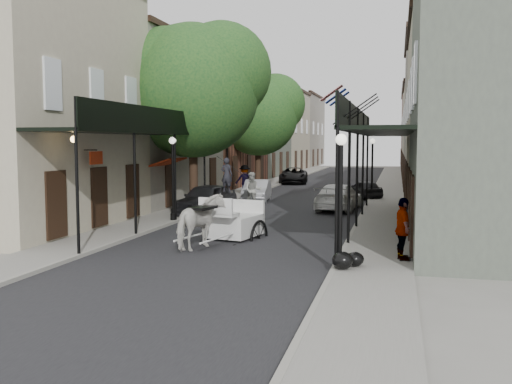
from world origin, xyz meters
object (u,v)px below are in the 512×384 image
Objects in this scene: car_left_mid at (257,191)px; car_left_far at (294,176)px; lamppost_right_far at (372,167)px; horse at (201,222)px; lamppost_left at (173,177)px; car_left_near at (206,199)px; carriage at (240,205)px; pedestrian_walking at (253,190)px; tree_near at (201,85)px; car_right_far at (364,189)px; car_right_near at (338,197)px; lamppost_right_near at (340,199)px; pedestrian_sidewalk_right at (403,229)px; tree_far at (263,112)px; pedestrian_sidewalk_left at (245,180)px.

car_left_mid is 15.75m from car_left_far.
lamppost_right_far is 18.39m from horse.
car_left_near is at bearing 80.54° from lamppost_left.
carriage is 1.55× the size of pedestrian_walking.
tree_near is 2.60× the size of lamppost_right_far.
carriage is at bearing 52.16° from car_right_far.
car_right_near is at bearing 57.13° from car_right_far.
lamppost_right_near is 2.45m from pedestrian_sidewalk_right.
lamppost_right_far is 7.28m from car_left_mid.
lamppost_right_far is 18.64m from pedestrian_sidewalk_right.
carriage is (0.57, 2.80, 0.27)m from horse.
tree_far is at bearing -70.15° from horse.
tree_far is 13.14m from pedestrian_walking.
tree_near reaches higher than car_right_far.
car_right_far is at bearing 111.93° from lamppost_right_far.
car_left_far is at bearing 81.40° from tree_far.
pedestrian_walking is at bearing 18.34° from pedestrian_sidewalk_right.
tree_far is 2.32× the size of lamppost_left.
lamppost_right_far is 1.71× the size of horse.
car_right_far is (6.17, 3.80, -0.07)m from car_left_mid.
lamppost_right_far is at bearing 56.58° from car_left_near.
pedestrian_sidewalk_right is at bearing -175.77° from horse.
car_right_near is 6.84m from car_right_far.
lamppost_right_near is 22.25m from pedestrian_sidewalk_left.
pedestrian_sidewalk_right is (6.58, -0.85, 0.13)m from horse.
carriage is at bearing -36.61° from lamppost_left.
tree_near is at bearing 91.34° from lamppost_left.
pedestrian_walking is at bearing 9.07° from car_right_near.
horse is 15.32m from car_left_mid.
lamppost_left reaches higher than pedestrian_sidewalk_left.
car_left_near is 6.60m from car_left_mid.
lamppost_right_near is at bearing 166.26° from horse.
pedestrian_sidewalk_left is (-2.20, 6.46, 0.12)m from pedestrian_walking.
lamppost_left reaches higher than car_right_near.
car_right_near is at bearing 85.03° from carriage.
tree_far reaches higher than car_right_far.
pedestrian_walking is at bearing -136.29° from lamppost_right_far.
tree_near is at bearing 131.03° from carriage.
car_left_far is at bearing 102.34° from lamppost_right_near.
pedestrian_sidewalk_right is 0.41× the size of car_left_near.
lamppost_left is 0.74× the size of car_left_far.
pedestrian_walking is (-1.22, 11.86, 0.07)m from horse.
horse reaches higher than car_left_near.
lamppost_left reaches higher than car_left_near.
tree_far is (-0.05, 14.00, -0.65)m from tree_near.
car_left_near is (-9.40, 9.54, -0.28)m from pedestrian_sidewalk_right.
car_right_near is (-3.20, 13.09, -0.35)m from pedestrian_sidewalk_right.
pedestrian_walking reaches higher than horse.
car_left_far is (1.03, 12.63, -0.41)m from pedestrian_sidewalk_left.
horse is 0.54× the size of car_left_mid.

